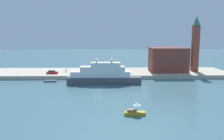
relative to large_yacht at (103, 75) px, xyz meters
The scene contains 10 objects.
ground 8.97m from the large_yacht, 101.24° to the right, with size 400.00×400.00×0.00m, color #3D6670.
quay_dock 19.46m from the large_yacht, 94.87° to the left, with size 110.00×23.02×1.52m, color #B7AD99.
large_yacht is the anchor object (origin of this frame).
small_motorboat 35.41m from the large_yacht, 77.78° to the right, with size 4.62×1.84×2.88m.
work_barge 20.27m from the large_yacht, 169.42° to the left, with size 4.50×1.48×0.62m, color #595966.
harbor_building 33.34m from the large_yacht, 32.67° to the left, with size 15.45×10.86×10.37m, color brown.
bell_tower 45.67m from the large_yacht, 25.52° to the left, with size 3.48×3.48×23.68m.
parked_car 24.71m from the large_yacht, 148.37° to the left, with size 4.56×1.90×1.38m.
person_figure 23.35m from the large_yacht, 133.31° to the left, with size 0.36×0.36×1.61m.
mooring_bollard 9.15m from the large_yacht, 90.63° to the left, with size 0.41×0.41×0.85m, color black.
Camera 1 is at (2.84, -78.01, 17.91)m, focal length 39.13 mm.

